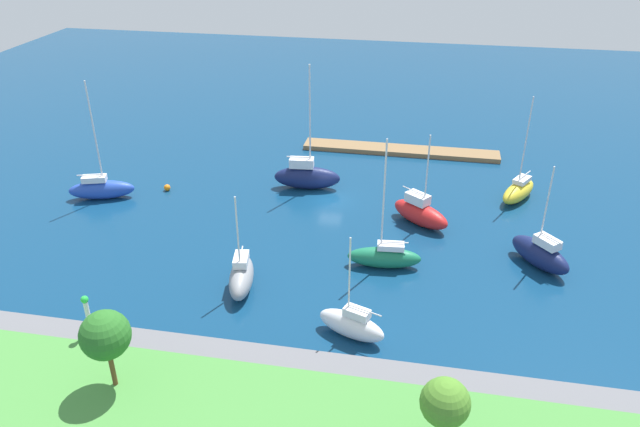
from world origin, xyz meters
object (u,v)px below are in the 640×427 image
(sailboat_red_outer_mooring, at_px, (420,213))
(sailboat_navy_far_south, at_px, (307,176))
(park_tree_midwest, at_px, (105,335))
(sailboat_blue_center_basin, at_px, (101,188))
(pier_dock, at_px, (400,150))
(harbor_beacon, at_px, (88,314))
(park_tree_east, at_px, (445,403))
(sailboat_yellow_by_breakwater, at_px, (519,190))
(sailboat_green_near_pier, at_px, (385,256))
(mooring_buoy_orange, at_px, (167,188))
(sailboat_navy_far_north, at_px, (540,253))
(sailboat_gray_mid_basin, at_px, (241,276))
(sailboat_white_lone_north, at_px, (352,324))

(sailboat_red_outer_mooring, height_order, sailboat_navy_far_south, sailboat_navy_far_south)
(park_tree_midwest, distance_m, sailboat_blue_center_basin, 32.20)
(sailboat_red_outer_mooring, bearing_deg, pier_dock, 136.65)
(harbor_beacon, bearing_deg, park_tree_east, 167.09)
(sailboat_red_outer_mooring, distance_m, sailboat_navy_far_south, 14.49)
(pier_dock, height_order, sailboat_navy_far_south, sailboat_navy_far_south)
(park_tree_east, distance_m, sailboat_yellow_by_breakwater, 38.33)
(sailboat_green_near_pier, bearing_deg, park_tree_midwest, 45.33)
(mooring_buoy_orange, bearing_deg, sailboat_yellow_by_breakwater, -172.68)
(pier_dock, bearing_deg, sailboat_yellow_by_breakwater, 140.67)
(sailboat_navy_far_north, relative_size, sailboat_yellow_by_breakwater, 0.83)
(sailboat_gray_mid_basin, height_order, mooring_buoy_orange, sailboat_gray_mid_basin)
(harbor_beacon, bearing_deg, sailboat_white_lone_north, -165.55)
(pier_dock, height_order, sailboat_navy_far_north, sailboat_navy_far_north)
(harbor_beacon, distance_m, sailboat_navy_far_north, 38.76)
(pier_dock, xyz_separation_m, park_tree_midwest, (15.86, 47.11, 5.18))
(sailboat_yellow_by_breakwater, relative_size, sailboat_white_lone_north, 1.35)
(park_tree_east, relative_size, sailboat_white_lone_north, 0.59)
(sailboat_blue_center_basin, height_order, sailboat_green_near_pier, sailboat_blue_center_basin)
(sailboat_white_lone_north, bearing_deg, sailboat_gray_mid_basin, -3.80)
(harbor_beacon, height_order, park_tree_east, park_tree_east)
(pier_dock, bearing_deg, sailboat_white_lone_north, 88.21)
(sailboat_navy_far_south, distance_m, mooring_buoy_orange, 16.05)
(harbor_beacon, distance_m, mooring_buoy_orange, 27.03)
(park_tree_midwest, distance_m, sailboat_green_near_pier, 25.83)
(pier_dock, distance_m, sailboat_green_near_pier, 27.55)
(sailboat_yellow_by_breakwater, bearing_deg, sailboat_navy_far_north, 33.20)
(sailboat_navy_far_north, bearing_deg, sailboat_navy_far_south, 23.06)
(sailboat_blue_center_basin, bearing_deg, pier_dock, 14.10)
(mooring_buoy_orange, bearing_deg, pier_dock, -147.37)
(sailboat_green_near_pier, height_order, sailboat_navy_far_south, sailboat_navy_far_south)
(sailboat_navy_far_north, distance_m, sailboat_blue_center_basin, 46.45)
(sailboat_blue_center_basin, distance_m, sailboat_navy_far_south, 22.94)
(sailboat_yellow_by_breakwater, xyz_separation_m, mooring_buoy_orange, (39.25, 5.04, -0.74))
(park_tree_east, relative_size, sailboat_gray_mid_basin, 0.57)
(park_tree_midwest, bearing_deg, sailboat_red_outer_mooring, -124.08)
(park_tree_east, distance_m, sailboat_white_lone_north, 13.22)
(pier_dock, height_order, mooring_buoy_orange, mooring_buoy_orange)
(sailboat_gray_mid_basin, bearing_deg, sailboat_white_lone_north, 55.85)
(sailboat_blue_center_basin, height_order, sailboat_yellow_by_breakwater, sailboat_blue_center_basin)
(park_tree_midwest, relative_size, sailboat_green_near_pier, 0.47)
(pier_dock, relative_size, sailboat_yellow_by_breakwater, 2.13)
(sailboat_white_lone_north, relative_size, mooring_buoy_orange, 11.92)
(sailboat_green_near_pier, xyz_separation_m, sailboat_white_lone_north, (1.59, 10.25, 0.05))
(sailboat_green_near_pier, height_order, sailboat_red_outer_mooring, sailboat_green_near_pier)
(park_tree_midwest, relative_size, sailboat_blue_center_basin, 0.44)
(harbor_beacon, height_order, park_tree_midwest, park_tree_midwest)
(sailboat_white_lone_north, bearing_deg, sailboat_navy_far_north, -119.88)
(harbor_beacon, relative_size, sailboat_navy_far_north, 0.38)
(sailboat_blue_center_basin, height_order, sailboat_red_outer_mooring, sailboat_blue_center_basin)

